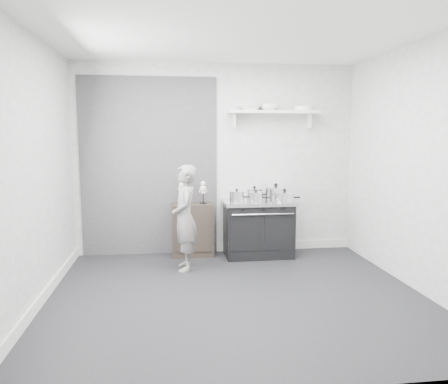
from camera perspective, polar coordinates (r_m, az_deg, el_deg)
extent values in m
plane|color=black|center=(4.80, 1.50, -13.30)|extent=(4.00, 4.00, 0.00)
cube|color=#9D9D9B|center=(6.28, -1.01, 4.28)|extent=(4.00, 0.02, 2.70)
cube|color=#9D9D9B|center=(2.74, 7.44, 0.01)|extent=(4.00, 0.02, 2.70)
cube|color=#9D9D9B|center=(4.63, -23.73, 2.49)|extent=(0.02, 3.60, 2.70)
cube|color=#9D9D9B|center=(5.20, 23.93, 2.96)|extent=(0.02, 3.60, 2.70)
cube|color=silver|center=(4.59, 1.63, 20.03)|extent=(4.00, 3.60, 0.02)
cube|color=black|center=(6.24, -9.71, 3.23)|extent=(1.90, 0.02, 2.50)
cube|color=silver|center=(6.64, 7.70, -6.88)|extent=(2.00, 0.03, 0.12)
cube|color=silver|center=(4.89, -22.68, -12.72)|extent=(0.03, 3.60, 0.12)
cube|color=silver|center=(6.29, 6.50, 10.35)|extent=(1.30, 0.26, 0.04)
cube|color=silver|center=(6.24, 1.35, 9.31)|extent=(0.03, 0.12, 0.20)
cube|color=silver|center=(6.50, 11.10, 9.11)|extent=(0.03, 0.12, 0.20)
cube|color=black|center=(6.19, 4.48, -4.95)|extent=(0.93, 0.56, 0.74)
cube|color=silver|center=(6.11, 4.52, -1.34)|extent=(0.98, 0.59, 0.05)
cube|color=black|center=(5.87, 2.91, -5.43)|extent=(0.39, 0.02, 0.48)
cube|color=black|center=(5.97, 7.14, -5.27)|extent=(0.39, 0.02, 0.48)
cylinder|color=silver|center=(5.84, 5.13, -2.92)|extent=(0.84, 0.02, 0.02)
cylinder|color=black|center=(5.78, 2.41, -2.25)|extent=(0.04, 0.03, 0.04)
cylinder|color=black|center=(5.84, 5.11, -2.18)|extent=(0.04, 0.03, 0.04)
cylinder|color=black|center=(5.90, 7.75, -2.11)|extent=(0.04, 0.03, 0.04)
cube|color=black|center=(6.19, -4.10, -4.93)|extent=(0.57, 0.33, 0.74)
imported|color=slate|center=(5.50, -5.13, -3.39)|extent=(0.34, 0.50, 1.33)
cylinder|color=silver|center=(5.96, 1.67, -0.67)|extent=(0.20, 0.20, 0.13)
cylinder|color=silver|center=(5.95, 1.67, 0.03)|extent=(0.20, 0.20, 0.01)
sphere|color=black|center=(5.94, 1.67, 0.28)|extent=(0.04, 0.04, 0.04)
cylinder|color=black|center=(5.98, 2.98, -0.65)|extent=(0.10, 0.02, 0.02)
cylinder|color=silver|center=(6.24, 3.99, -0.32)|extent=(0.23, 0.23, 0.13)
cylinder|color=silver|center=(6.23, 3.99, 0.35)|extent=(0.23, 0.23, 0.01)
sphere|color=black|center=(6.22, 4.00, 0.61)|extent=(0.04, 0.04, 0.04)
cylinder|color=black|center=(6.27, 5.36, -0.30)|extent=(0.10, 0.02, 0.02)
cylinder|color=silver|center=(6.26, 6.77, -0.19)|extent=(0.30, 0.30, 0.16)
cylinder|color=silver|center=(6.25, 6.78, 0.61)|extent=(0.31, 0.31, 0.01)
sphere|color=black|center=(6.25, 6.78, 0.92)|extent=(0.05, 0.05, 0.05)
cylinder|color=black|center=(6.31, 8.45, -0.16)|extent=(0.10, 0.02, 0.02)
cylinder|color=silver|center=(6.00, 7.88, -0.74)|extent=(0.26, 0.26, 0.12)
cylinder|color=silver|center=(5.99, 7.89, -0.09)|extent=(0.27, 0.27, 0.01)
sphere|color=black|center=(5.99, 7.90, 0.21)|extent=(0.05, 0.05, 0.05)
cylinder|color=black|center=(6.05, 9.45, -0.70)|extent=(0.10, 0.02, 0.02)
cylinder|color=silver|center=(5.95, 4.22, -0.74)|extent=(0.19, 0.19, 0.13)
cylinder|color=silver|center=(5.94, 4.22, -0.07)|extent=(0.20, 0.20, 0.01)
sphere|color=black|center=(5.94, 4.22, 0.17)|extent=(0.03, 0.03, 0.03)
cylinder|color=black|center=(5.98, 5.49, -0.72)|extent=(0.10, 0.02, 0.02)
imported|color=white|center=(6.22, 3.43, 10.96)|extent=(0.31, 0.31, 0.08)
imported|color=white|center=(6.28, 5.92, 10.93)|extent=(0.27, 0.27, 0.08)
cylinder|color=white|center=(6.41, 10.34, 10.67)|extent=(0.26, 0.26, 0.06)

